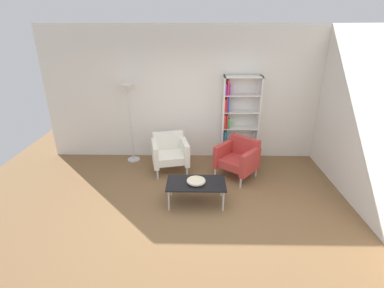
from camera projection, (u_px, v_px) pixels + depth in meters
name	position (u px, v px, depth m)	size (l,w,h in m)	color
ground_plane	(188.00, 219.00, 4.57)	(8.32, 8.32, 0.00)	brown
plaster_back_panel	(191.00, 95.00, 6.28)	(6.40, 0.12, 2.90)	silver
plaster_right_partition	(369.00, 122.00, 4.52)	(0.12, 5.20, 2.90)	silver
bookshelf_tall	(237.00, 120.00, 6.27)	(0.80, 0.30, 1.90)	silver
coffee_table_low	(196.00, 184.00, 4.85)	(1.00, 0.56, 0.40)	black
decorative_bowl	(196.00, 181.00, 4.82)	(0.32, 0.32, 0.05)	beige
armchair_spare_guest	(170.00, 152.00, 5.96)	(0.84, 0.79, 0.78)	white
armchair_near_window	(238.00, 157.00, 5.72)	(0.95, 0.94, 0.78)	#B73833
floor_lamp_torchiere	(129.00, 98.00, 6.00)	(0.32, 0.32, 1.74)	silver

